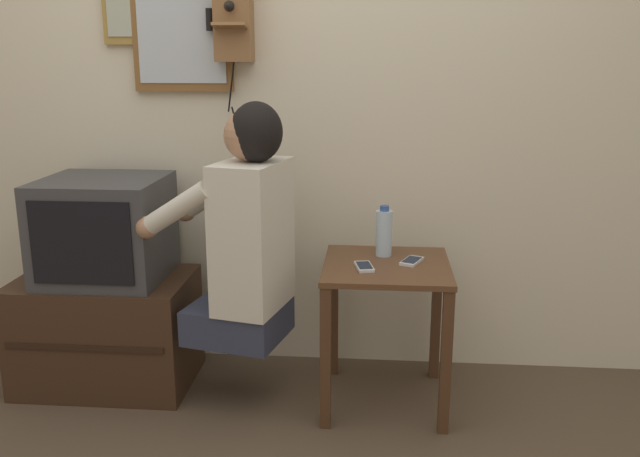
{
  "coord_description": "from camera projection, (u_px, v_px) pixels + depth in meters",
  "views": [
    {
      "loc": [
        0.39,
        -1.72,
        1.38
      ],
      "look_at": [
        0.18,
        0.78,
        0.74
      ],
      "focal_mm": 38.0,
      "sensor_mm": 36.0,
      "label": 1
    }
  ],
  "objects": [
    {
      "name": "wall_back",
      "position": [
        288.0,
        81.0,
        2.91
      ],
      "size": [
        6.8,
        0.05,
        2.55
      ],
      "color": "beige",
      "rests_on": "ground_plane"
    },
    {
      "name": "side_table",
      "position": [
        386.0,
        294.0,
        2.69
      ],
      "size": [
        0.5,
        0.51,
        0.59
      ],
      "color": "#51331E",
      "rests_on": "ground_plane"
    },
    {
      "name": "person",
      "position": [
        246.0,
        232.0,
        2.61
      ],
      "size": [
        0.58,
        0.46,
        0.94
      ],
      "rotation": [
        0.0,
        0.0,
        1.34
      ],
      "color": "#2D3347",
      "rests_on": "ground_plane"
    },
    {
      "name": "tv_stand",
      "position": [
        107.0,
        330.0,
        2.91
      ],
      "size": [
        0.72,
        0.47,
        0.47
      ],
      "color": "#382316",
      "rests_on": "ground_plane"
    },
    {
      "name": "television",
      "position": [
        105.0,
        229.0,
        2.81
      ],
      "size": [
        0.49,
        0.47,
        0.42
      ],
      "color": "#38383A",
      "rests_on": "tv_stand"
    },
    {
      "name": "wall_phone_antique",
      "position": [
        233.0,
        13.0,
        2.78
      ],
      "size": [
        0.19,
        0.18,
        0.8
      ],
      "color": "brown"
    },
    {
      "name": "wall_mirror",
      "position": [
        181.0,
        6.0,
        2.84
      ],
      "size": [
        0.43,
        0.03,
        0.7
      ],
      "color": "brown"
    },
    {
      "name": "cell_phone_held",
      "position": [
        364.0,
        267.0,
        2.6
      ],
      "size": [
        0.08,
        0.13,
        0.01
      ],
      "rotation": [
        0.0,
        0.0,
        0.21
      ],
      "color": "silver",
      "rests_on": "side_table"
    },
    {
      "name": "cell_phone_spare",
      "position": [
        412.0,
        261.0,
        2.67
      ],
      "size": [
        0.1,
        0.14,
        0.01
      ],
      "rotation": [
        0.0,
        0.0,
        -0.4
      ],
      "color": "silver",
      "rests_on": "side_table"
    },
    {
      "name": "water_bottle",
      "position": [
        384.0,
        233.0,
        2.74
      ],
      "size": [
        0.07,
        0.07,
        0.21
      ],
      "color": "#ADC6DB",
      "rests_on": "side_table"
    }
  ]
}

